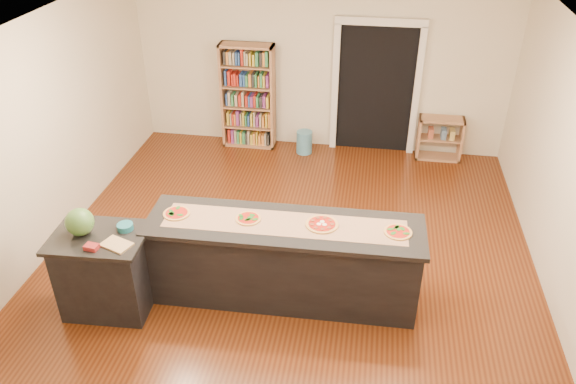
% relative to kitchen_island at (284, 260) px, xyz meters
% --- Properties ---
extents(room, '(6.00, 7.00, 2.80)m').
position_rel_kitchen_island_xyz_m(room, '(-0.06, 0.41, 0.91)').
color(room, beige).
rests_on(room, ground).
extents(doorway, '(1.40, 0.09, 2.21)m').
position_rel_kitchen_island_xyz_m(doorway, '(0.84, 3.88, 0.71)').
color(doorway, black).
rests_on(doorway, room).
extents(kitchen_island, '(2.96, 0.80, 0.98)m').
position_rel_kitchen_island_xyz_m(kitchen_island, '(0.00, 0.00, 0.00)').
color(kitchen_island, black).
rests_on(kitchen_island, ground).
extents(side_counter, '(0.97, 0.71, 0.96)m').
position_rel_kitchen_island_xyz_m(side_counter, '(-1.86, -0.49, -0.01)').
color(side_counter, black).
rests_on(side_counter, ground).
extents(bookshelf, '(0.88, 0.31, 1.75)m').
position_rel_kitchen_island_xyz_m(bookshelf, '(-1.23, 3.71, 0.38)').
color(bookshelf, '#AC7A53').
rests_on(bookshelf, ground).
extents(low_shelf, '(0.71, 0.31, 0.71)m').
position_rel_kitchen_island_xyz_m(low_shelf, '(1.94, 3.71, -0.14)').
color(low_shelf, '#AC7A53').
rests_on(low_shelf, ground).
extents(waste_bin, '(0.26, 0.26, 0.38)m').
position_rel_kitchen_island_xyz_m(waste_bin, '(-0.26, 3.55, -0.30)').
color(waste_bin, teal).
rests_on(waste_bin, ground).
extents(kraft_paper, '(2.58, 0.52, 0.00)m').
position_rel_kitchen_island_xyz_m(kraft_paper, '(-0.00, 0.01, 0.49)').
color(kraft_paper, '#91684B').
rests_on(kraft_paper, kitchen_island).
extents(watermelon, '(0.29, 0.29, 0.29)m').
position_rel_kitchen_island_xyz_m(watermelon, '(-2.04, -0.48, 0.62)').
color(watermelon, '#144214').
rests_on(watermelon, side_counter).
extents(cutting_board, '(0.35, 0.29, 0.02)m').
position_rel_kitchen_island_xyz_m(cutting_board, '(-1.60, -0.62, 0.48)').
color(cutting_board, tan).
rests_on(cutting_board, side_counter).
extents(package_red, '(0.15, 0.11, 0.05)m').
position_rel_kitchen_island_xyz_m(package_red, '(-1.82, -0.71, 0.49)').
color(package_red, maroon).
rests_on(package_red, side_counter).
extents(package_teal, '(0.17, 0.17, 0.06)m').
position_rel_kitchen_island_xyz_m(package_teal, '(-1.63, -0.34, 0.50)').
color(package_teal, '#195966').
rests_on(package_teal, side_counter).
extents(pizza_a, '(0.29, 0.29, 0.02)m').
position_rel_kitchen_island_xyz_m(pizza_a, '(-1.18, -0.00, 0.50)').
color(pizza_a, tan).
rests_on(pizza_a, kitchen_island).
extents(pizza_b, '(0.28, 0.28, 0.02)m').
position_rel_kitchen_island_xyz_m(pizza_b, '(-0.39, 0.02, 0.50)').
color(pizza_b, tan).
rests_on(pizza_b, kitchen_island).
extents(pizza_c, '(0.34, 0.34, 0.02)m').
position_rel_kitchen_island_xyz_m(pizza_c, '(0.39, 0.04, 0.50)').
color(pizza_c, tan).
rests_on(pizza_c, kitchen_island).
extents(pizza_d, '(0.29, 0.29, 0.02)m').
position_rel_kitchen_island_xyz_m(pizza_d, '(1.18, 0.03, 0.50)').
color(pizza_d, tan).
rests_on(pizza_d, kitchen_island).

